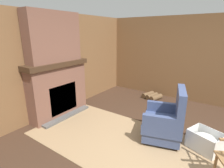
# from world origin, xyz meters

# --- Properties ---
(ground_plane) EXTENTS (14.00, 14.00, 0.00)m
(ground_plane) POSITION_xyz_m (0.00, 0.00, 0.00)
(ground_plane) COLOR #3D281C
(wood_panel_wall_left) EXTENTS (0.06, 6.14, 2.41)m
(wood_panel_wall_left) POSITION_xyz_m (-2.80, 0.00, 1.20)
(wood_panel_wall_left) COLOR brown
(wood_panel_wall_left) RESTS_ON ground
(wood_panel_wall_back) EXTENTS (6.14, 0.09, 2.41)m
(wood_panel_wall_back) POSITION_xyz_m (0.03, 2.80, 1.21)
(wood_panel_wall_back) COLOR brown
(wood_panel_wall_back) RESTS_ON ground
(fireplace_hearth) EXTENTS (0.56, 1.55, 1.31)m
(fireplace_hearth) POSITION_xyz_m (-2.58, 0.00, 0.65)
(fireplace_hearth) COLOR brown
(fireplace_hearth) RESTS_ON ground
(chimney_breast) EXTENTS (0.31, 1.27, 1.08)m
(chimney_breast) POSITION_xyz_m (-2.59, 0.00, 1.85)
(chimney_breast) COLOR brown
(chimney_breast) RESTS_ON fireplace_hearth
(area_rug) EXTENTS (3.75, 1.78, 0.01)m
(area_rug) POSITION_xyz_m (-0.63, -0.10, 0.01)
(area_rug) COLOR #997A56
(area_rug) RESTS_ON ground
(armchair) EXTENTS (0.85, 0.88, 1.02)m
(armchair) POSITION_xyz_m (-0.14, 0.43, 0.36)
(armchair) COLOR #3D4C75
(armchair) RESTS_ON ground
(firewood_stack) EXTENTS (0.57, 0.55, 0.15)m
(firewood_stack) POSITION_xyz_m (-1.16, 2.31, 0.08)
(firewood_stack) COLOR brown
(firewood_stack) RESTS_ON ground
(laundry_basket) EXTENTS (0.60, 0.55, 0.34)m
(laundry_basket) POSITION_xyz_m (0.53, 0.53, 0.17)
(laundry_basket) COLOR white
(laundry_basket) RESTS_ON ground
(oil_lamp_vase) EXTENTS (0.11, 0.11, 0.29)m
(oil_lamp_vase) POSITION_xyz_m (-2.63, -0.55, 1.41)
(oil_lamp_vase) COLOR #99B29E
(oil_lamp_vase) RESTS_ON fireplace_hearth
(storage_case) EXTENTS (0.13, 0.22, 0.15)m
(storage_case) POSITION_xyz_m (-2.63, 0.28, 1.39)
(storage_case) COLOR brown
(storage_case) RESTS_ON fireplace_hearth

